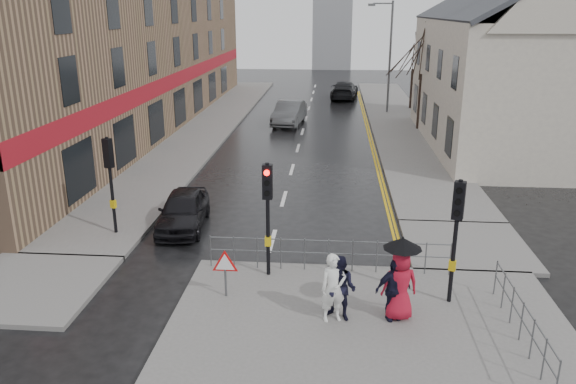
% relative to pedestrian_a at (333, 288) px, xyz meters
% --- Properties ---
extents(ground, '(120.00, 120.00, 0.00)m').
position_rel_pedestrian_a_xyz_m(ground, '(-2.10, 2.20, -1.03)').
color(ground, black).
rests_on(ground, ground).
extents(near_pavement, '(10.00, 9.00, 0.14)m').
position_rel_pedestrian_a_xyz_m(near_pavement, '(0.90, -1.30, -0.96)').
color(near_pavement, '#605E5B').
rests_on(near_pavement, ground).
extents(left_pavement, '(4.00, 44.00, 0.14)m').
position_rel_pedestrian_a_xyz_m(left_pavement, '(-8.60, 25.20, -0.96)').
color(left_pavement, '#605E5B').
rests_on(left_pavement, ground).
extents(right_pavement, '(4.00, 40.00, 0.14)m').
position_rel_pedestrian_a_xyz_m(right_pavement, '(4.40, 27.20, -0.96)').
color(right_pavement, '#605E5B').
rests_on(right_pavement, ground).
extents(pavement_bridge_right, '(4.00, 4.20, 0.14)m').
position_rel_pedestrian_a_xyz_m(pavement_bridge_right, '(4.40, 5.20, -0.96)').
color(pavement_bridge_right, '#605E5B').
rests_on(pavement_bridge_right, ground).
extents(pavement_stub_left, '(4.00, 4.20, 0.14)m').
position_rel_pedestrian_a_xyz_m(pavement_stub_left, '(-8.60, 1.20, -0.96)').
color(pavement_stub_left, '#605E5B').
rests_on(pavement_stub_left, ground).
extents(building_left_terrace, '(8.00, 42.00, 10.00)m').
position_rel_pedestrian_a_xyz_m(building_left_terrace, '(-14.10, 24.20, 3.97)').
color(building_left_terrace, '#916E53').
rests_on(building_left_terrace, ground).
extents(building_right_cream, '(9.00, 16.40, 10.10)m').
position_rel_pedestrian_a_xyz_m(building_right_cream, '(9.90, 20.20, 3.75)').
color(building_right_cream, '#AFA698').
rests_on(building_right_cream, ground).
extents(traffic_signal_near_left, '(0.28, 0.27, 3.40)m').
position_rel_pedestrian_a_xyz_m(traffic_signal_near_left, '(-1.90, 2.40, 1.43)').
color(traffic_signal_near_left, black).
rests_on(traffic_signal_near_left, near_pavement).
extents(traffic_signal_near_right, '(0.34, 0.33, 3.40)m').
position_rel_pedestrian_a_xyz_m(traffic_signal_near_right, '(3.10, 1.20, 1.43)').
color(traffic_signal_near_right, black).
rests_on(traffic_signal_near_right, near_pavement).
extents(traffic_signal_far_left, '(0.34, 0.33, 3.40)m').
position_rel_pedestrian_a_xyz_m(traffic_signal_far_left, '(-7.60, 5.20, 1.43)').
color(traffic_signal_far_left, black).
rests_on(traffic_signal_far_left, left_pavement).
extents(guard_railing_front, '(7.14, 0.04, 1.00)m').
position_rel_pedestrian_a_xyz_m(guard_railing_front, '(-0.15, 2.80, -0.17)').
color(guard_railing_front, '#595B5E').
rests_on(guard_railing_front, near_pavement).
extents(guard_railing_side, '(0.04, 4.54, 1.00)m').
position_rel_pedestrian_a_xyz_m(guard_railing_side, '(4.40, -0.55, -0.18)').
color(guard_railing_side, '#595B5E').
rests_on(guard_railing_side, near_pavement).
extents(warning_sign, '(0.80, 0.07, 1.35)m').
position_rel_pedestrian_a_xyz_m(warning_sign, '(-2.90, 0.99, 0.01)').
color(warning_sign, '#595B5E').
rests_on(warning_sign, near_pavement).
extents(street_lamp, '(1.83, 0.25, 8.00)m').
position_rel_pedestrian_a_xyz_m(street_lamp, '(3.72, 30.20, 3.68)').
color(street_lamp, '#595B5E').
rests_on(street_lamp, right_pavement).
extents(tree_near, '(2.40, 2.40, 6.58)m').
position_rel_pedestrian_a_xyz_m(tree_near, '(5.40, 24.20, 4.11)').
color(tree_near, black).
rests_on(tree_near, right_pavement).
extents(tree_far, '(2.40, 2.40, 5.64)m').
position_rel_pedestrian_a_xyz_m(tree_far, '(5.90, 32.20, 3.40)').
color(tree_far, black).
rests_on(tree_far, right_pavement).
extents(pedestrian_a, '(0.75, 0.60, 1.77)m').
position_rel_pedestrian_a_xyz_m(pedestrian_a, '(0.00, 0.00, 0.00)').
color(pedestrian_a, white).
rests_on(pedestrian_a, near_pavement).
extents(pedestrian_b, '(1.00, 0.91, 1.68)m').
position_rel_pedestrian_a_xyz_m(pedestrian_b, '(0.18, 0.07, -0.05)').
color(pedestrian_b, black).
rests_on(pedestrian_b, near_pavement).
extents(pedestrian_with_umbrella, '(0.99, 0.96, 2.18)m').
position_rel_pedestrian_a_xyz_m(pedestrian_with_umbrella, '(1.65, 0.24, 0.27)').
color(pedestrian_with_umbrella, '#A81328').
rests_on(pedestrian_with_umbrella, near_pavement).
extents(pedestrian_d, '(1.03, 0.73, 1.63)m').
position_rel_pedestrian_a_xyz_m(pedestrian_d, '(1.48, 0.19, -0.07)').
color(pedestrian_d, black).
rests_on(pedestrian_d, near_pavement).
extents(car_parked, '(1.89, 4.03, 1.33)m').
position_rel_pedestrian_a_xyz_m(car_parked, '(-5.44, 6.20, -0.36)').
color(car_parked, black).
rests_on(car_parked, ground).
extents(car_mid, '(2.20, 4.93, 1.57)m').
position_rel_pedestrian_a_xyz_m(car_mid, '(-3.15, 25.50, -0.24)').
color(car_mid, '#434548').
rests_on(car_mid, ground).
extents(car_far, '(2.67, 5.47, 1.53)m').
position_rel_pedestrian_a_xyz_m(car_far, '(0.77, 37.39, -0.26)').
color(car_far, black).
rests_on(car_far, ground).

